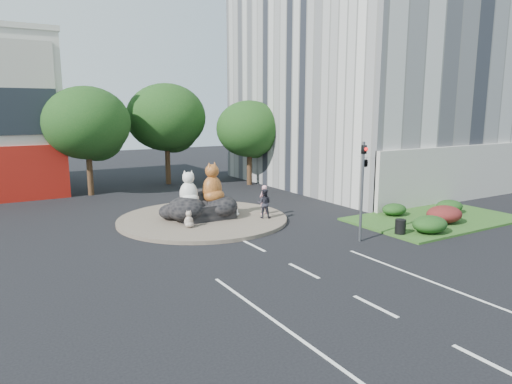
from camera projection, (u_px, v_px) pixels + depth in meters
ground at (304, 271)px, 18.74m from camera, size 120.00×120.00×0.00m
roundabout_island at (203, 219)px, 27.16m from camera, size 10.00×10.00×0.20m
rock_plinth at (203, 210)px, 27.06m from camera, size 3.20×2.60×0.90m
grass_verge at (435, 219)px, 27.32m from camera, size 10.00×6.00×0.12m
tree_left at (88, 127)px, 34.43m from camera, size 6.46×6.46×8.27m
tree_mid at (167, 121)px, 39.60m from camera, size 6.84×6.84×8.76m
tree_right at (250, 132)px, 39.42m from camera, size 5.70×5.70×7.30m
hedge_near_green at (430, 224)px, 24.03m from camera, size 2.00×1.60×0.90m
hedge_red at (444, 214)px, 26.12m from camera, size 2.20×1.76×0.99m
hedge_mid_green at (449, 206)px, 28.67m from camera, size 1.80×1.44×0.81m
hedge_back_green at (394, 209)px, 28.01m from camera, size 1.60×1.28×0.72m
traffic_light at (364, 170)px, 22.35m from camera, size 0.44×1.24×5.00m
street_lamp at (385, 139)px, 31.15m from camera, size 2.34×0.22×8.06m
cat_white at (189, 188)px, 26.24m from camera, size 1.52×1.44×2.01m
cat_tabby at (212, 182)px, 26.85m from camera, size 1.81×1.70×2.40m
kitten_calico at (189, 219)px, 24.80m from camera, size 0.70×0.65×0.96m
kitten_white at (235, 210)px, 27.38m from camera, size 0.62×0.63×0.80m
pedestrian_pink at (264, 200)px, 27.85m from camera, size 0.76×0.62×1.79m
pedestrian_dark at (264, 203)px, 26.89m from camera, size 1.07×1.04×1.74m
litter_bin at (400, 227)px, 23.82m from camera, size 0.59×0.59×0.77m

